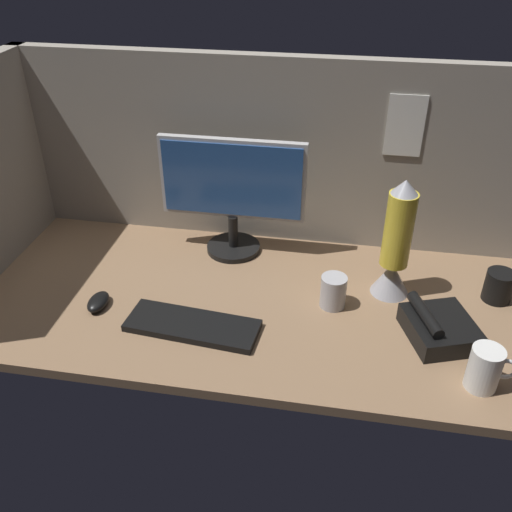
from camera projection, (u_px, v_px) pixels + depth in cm
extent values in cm
cube|color=#8C6B4C|center=(265.00, 301.00, 169.20)|extent=(180.00, 80.00, 3.00)
cube|color=gray|center=(284.00, 153.00, 182.58)|extent=(180.00, 5.00, 61.94)
cube|color=white|center=(405.00, 126.00, 168.23)|extent=(11.23, 0.40, 18.98)
cylinder|color=black|center=(234.00, 247.00, 190.29)|extent=(18.00, 18.00, 1.80)
cylinder|color=black|center=(233.00, 231.00, 186.81)|extent=(3.20, 3.20, 11.00)
cube|color=#B7B7B7|center=(232.00, 179.00, 177.45)|extent=(47.04, 2.40, 26.53)
cube|color=#264C8C|center=(232.00, 181.00, 176.29)|extent=(44.64, 0.60, 24.13)
cube|color=black|center=(192.00, 326.00, 155.61)|extent=(38.06, 16.42, 2.00)
ellipsoid|color=black|center=(98.00, 302.00, 163.58)|extent=(5.62, 9.61, 3.40)
cylinder|color=black|center=(499.00, 286.00, 164.96)|extent=(8.33, 8.33, 9.47)
cylinder|color=#B2B2B7|center=(333.00, 291.00, 162.35)|extent=(7.56, 7.56, 9.92)
cylinder|color=white|center=(484.00, 368.00, 134.73)|extent=(7.87, 7.87, 11.69)
torus|color=white|center=(505.00, 369.00, 133.73)|extent=(6.14, 1.00, 6.14)
cone|color=#A5A5AD|center=(391.00, 278.00, 167.81)|extent=(11.42, 11.42, 10.38)
cylinder|color=gold|center=(399.00, 230.00, 158.79)|extent=(8.30, 8.30, 22.84)
cone|color=#A5A5AD|center=(405.00, 187.00, 151.46)|extent=(7.47, 7.47, 4.15)
cube|color=black|center=(440.00, 329.00, 151.65)|extent=(22.38, 23.60, 5.60)
cylinder|color=black|center=(425.00, 314.00, 149.93)|extent=(8.74, 17.18, 3.20)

